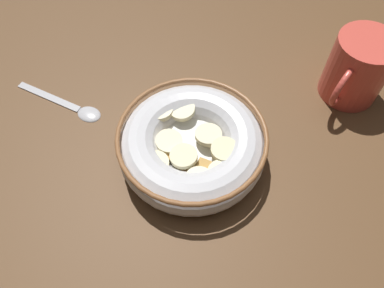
% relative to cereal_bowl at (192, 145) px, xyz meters
% --- Properties ---
extents(ground_plane, '(1.17, 1.17, 0.02)m').
position_rel_cereal_bowl_xyz_m(ground_plane, '(-0.00, -0.00, -0.04)').
color(ground_plane, brown).
extents(cereal_bowl, '(0.18, 0.18, 0.05)m').
position_rel_cereal_bowl_xyz_m(cereal_bowl, '(0.00, 0.00, 0.00)').
color(cereal_bowl, silver).
rests_on(cereal_bowl, ground_plane).
extents(spoon, '(0.05, 0.14, 0.01)m').
position_rel_cereal_bowl_xyz_m(spoon, '(0.04, -0.18, -0.02)').
color(spoon, '#B7B7BC').
rests_on(spoon, ground_plane).
extents(coffee_mug, '(0.11, 0.08, 0.09)m').
position_rel_cereal_bowl_xyz_m(coffee_mug, '(-0.23, 0.10, 0.02)').
color(coffee_mug, '#D84C3F').
rests_on(coffee_mug, ground_plane).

